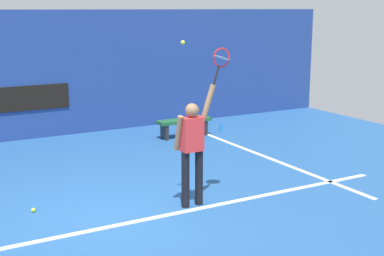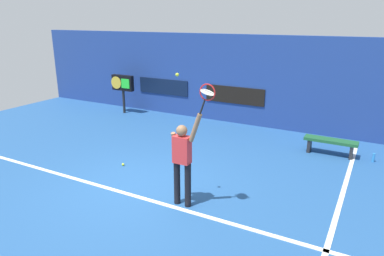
{
  "view_description": "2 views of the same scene",
  "coord_description": "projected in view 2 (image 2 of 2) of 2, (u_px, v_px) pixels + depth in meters",
  "views": [
    {
      "loc": [
        -2.81,
        -7.55,
        3.15
      ],
      "look_at": [
        1.5,
        0.13,
        1.21
      ],
      "focal_mm": 51.07,
      "sensor_mm": 36.0,
      "label": 1
    },
    {
      "loc": [
        4.55,
        -5.76,
        3.65
      ],
      "look_at": [
        1.13,
        0.51,
        1.41
      ],
      "focal_mm": 33.06,
      "sensor_mm": 36.0,
      "label": 2
    }
  ],
  "objects": [
    {
      "name": "ground_plane",
      "position": [
        137.0,
        186.0,
        8.0
      ],
      "size": [
        18.0,
        18.0,
        0.0
      ],
      "primitive_type": "plane",
      "color": "#23518C"
    },
    {
      "name": "back_wall",
      "position": [
        236.0,
        80.0,
        12.43
      ],
      "size": [
        18.0,
        0.2,
        3.11
      ],
      "primitive_type": "cube",
      "color": "navy",
      "rests_on": "ground_plane"
    },
    {
      "name": "sponsor_banner_center",
      "position": [
        234.0,
        95.0,
        12.49
      ],
      "size": [
        2.2,
        0.03,
        0.6
      ],
      "primitive_type": "cube",
      "color": "black"
    },
    {
      "name": "sponsor_banner_portside",
      "position": [
        163.0,
        87.0,
        13.85
      ],
      "size": [
        2.2,
        0.03,
        0.6
      ],
      "primitive_type": "cube",
      "color": "#0C1933"
    },
    {
      "name": "court_baseline",
      "position": [
        126.0,
        193.0,
        7.65
      ],
      "size": [
        10.0,
        0.1,
        0.01
      ],
      "primitive_type": "cube",
      "color": "white",
      "rests_on": "ground_plane"
    },
    {
      "name": "court_sideline",
      "position": [
        344.0,
        190.0,
        7.78
      ],
      "size": [
        0.1,
        7.0,
        0.01
      ],
      "primitive_type": "cube",
      "color": "white",
      "rests_on": "ground_plane"
    },
    {
      "name": "tennis_player",
      "position": [
        182.0,
        158.0,
        6.91
      ],
      "size": [
        0.68,
        0.31,
        1.97
      ],
      "color": "black",
      "rests_on": "ground_plane"
    },
    {
      "name": "tennis_racket",
      "position": [
        207.0,
        94.0,
        6.27
      ],
      "size": [
        0.4,
        0.27,
        0.63
      ],
      "color": "black"
    },
    {
      "name": "tennis_ball",
      "position": [
        177.0,
        75.0,
        6.54
      ],
      "size": [
        0.07,
        0.07,
        0.07
      ],
      "primitive_type": "sphere",
      "color": "#CCE033"
    },
    {
      "name": "scoreboard_clock",
      "position": [
        123.0,
        84.0,
        13.8
      ],
      "size": [
        0.96,
        0.2,
        1.51
      ],
      "color": "black",
      "rests_on": "ground_plane"
    },
    {
      "name": "court_bench",
      "position": [
        331.0,
        143.0,
        9.73
      ],
      "size": [
        1.4,
        0.36,
        0.45
      ],
      "color": "#1E592D",
      "rests_on": "ground_plane"
    },
    {
      "name": "water_bottle",
      "position": [
        373.0,
        158.0,
        9.29
      ],
      "size": [
        0.07,
        0.07,
        0.24
      ],
      "primitive_type": "cylinder",
      "color": "#338CD8",
      "rests_on": "ground_plane"
    },
    {
      "name": "spare_ball",
      "position": [
        123.0,
        164.0,
        9.08
      ],
      "size": [
        0.07,
        0.07,
        0.07
      ],
      "primitive_type": "sphere",
      "color": "#CCE033",
      "rests_on": "ground_plane"
    }
  ]
}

